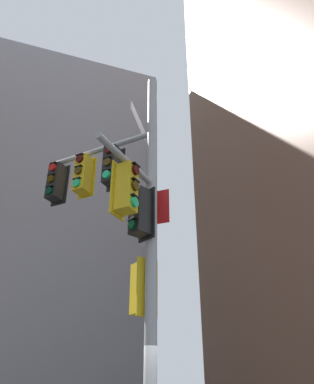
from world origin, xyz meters
The scene contains 2 objects.
building_mid_block centered at (-1.26, 26.56, 14.69)m, with size 15.58×15.58×29.37m, color #9399A3.
signal_pole_assembly centered at (-0.55, 0.38, 5.20)m, with size 2.61×3.76×8.92m.
Camera 1 is at (-2.27, -6.88, 1.65)m, focal length 35.54 mm.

